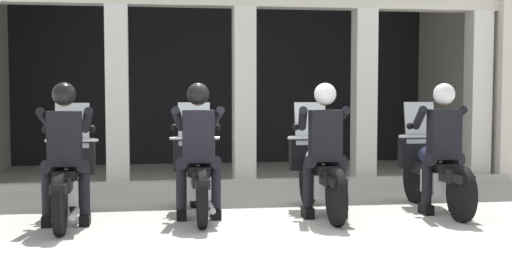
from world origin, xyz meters
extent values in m
plane|color=#A8A59E|center=(0.00, 3.00, 0.00)|extent=(80.00, 80.00, 0.00)
cube|color=black|center=(0.21, 6.48, 1.63)|extent=(9.00, 0.24, 3.26)
cube|color=beige|center=(4.61, 4.73, 1.63)|extent=(0.30, 3.92, 3.26)
cube|color=silver|center=(-1.79, 3.12, 1.41)|extent=(0.35, 0.36, 2.82)
cube|color=silver|center=(0.21, 3.12, 1.41)|extent=(0.35, 0.36, 2.82)
cube|color=silver|center=(2.21, 3.12, 1.41)|extent=(0.35, 0.36, 2.82)
cube|color=silver|center=(4.21, 3.12, 1.41)|extent=(0.35, 0.36, 2.82)
cube|color=#B7B5AD|center=(0.21, 2.62, 0.06)|extent=(8.60, 0.24, 0.12)
cylinder|color=black|center=(-2.21, 0.78, 0.32)|extent=(0.09, 0.64, 0.64)
cylinder|color=black|center=(-2.21, -0.62, 0.32)|extent=(0.09, 0.64, 0.64)
cube|color=black|center=(-2.21, 0.78, 0.53)|extent=(0.14, 0.44, 0.08)
cube|color=silver|center=(-2.21, 0.03, 0.37)|extent=(0.28, 0.44, 0.28)
cube|color=black|center=(-2.21, 0.08, 0.50)|extent=(0.18, 1.24, 0.16)
ellipsoid|color=#B2B2B7|center=(-2.21, 0.30, 0.68)|extent=(0.26, 0.48, 0.22)
cube|color=black|center=(-2.21, -0.10, 0.57)|extent=(0.24, 0.52, 0.10)
cube|color=black|center=(-2.21, -0.56, 0.50)|extent=(0.16, 0.48, 0.10)
cylinder|color=silver|center=(-2.21, 0.72, 0.56)|extent=(0.05, 0.24, 0.53)
cube|color=black|center=(-2.21, 0.66, 0.70)|extent=(0.52, 0.16, 0.44)
sphere|color=silver|center=(-2.21, 0.76, 0.72)|extent=(0.18, 0.18, 0.18)
cube|color=silver|center=(-2.21, 0.64, 1.07)|extent=(0.40, 0.14, 0.54)
cylinder|color=silver|center=(-2.21, 0.56, 0.90)|extent=(0.62, 0.04, 0.04)
cylinder|color=silver|center=(-2.09, -0.32, 0.18)|extent=(0.07, 0.55, 0.07)
cube|color=black|center=(-2.21, -0.12, 0.97)|extent=(0.36, 0.22, 0.60)
cube|color=#14193F|center=(-2.21, 0.00, 0.99)|extent=(0.05, 0.02, 0.32)
sphere|color=tan|center=(-2.21, -0.10, 1.43)|extent=(0.21, 0.21, 0.21)
sphere|color=black|center=(-2.21, -0.10, 1.46)|extent=(0.26, 0.26, 0.26)
cylinder|color=black|center=(-2.07, -0.10, 0.66)|extent=(0.26, 0.29, 0.17)
cylinder|color=black|center=(-2.01, -0.10, 0.39)|extent=(0.12, 0.12, 0.53)
cube|color=black|center=(-2.01, -0.09, 0.06)|extent=(0.11, 0.26, 0.12)
cylinder|color=black|center=(-2.35, -0.10, 0.66)|extent=(0.26, 0.29, 0.17)
cylinder|color=black|center=(-2.41, -0.10, 0.39)|extent=(0.12, 0.12, 0.53)
cube|color=black|center=(-2.41, -0.09, 0.06)|extent=(0.11, 0.26, 0.12)
cylinder|color=black|center=(-1.99, 0.11, 1.16)|extent=(0.19, 0.48, 0.31)
sphere|color=black|center=(-1.95, 0.32, 1.05)|extent=(0.09, 0.09, 0.09)
cylinder|color=black|center=(-2.43, 0.11, 1.16)|extent=(0.19, 0.48, 0.31)
sphere|color=black|center=(-2.47, 0.32, 1.05)|extent=(0.09, 0.09, 0.09)
cylinder|color=black|center=(-0.74, 0.95, 0.32)|extent=(0.09, 0.64, 0.64)
cylinder|color=black|center=(-0.74, -0.45, 0.32)|extent=(0.09, 0.64, 0.64)
cube|color=black|center=(-0.74, 0.95, 0.53)|extent=(0.14, 0.44, 0.08)
cube|color=silver|center=(-0.74, 0.20, 0.37)|extent=(0.28, 0.44, 0.28)
cube|color=black|center=(-0.74, 0.25, 0.50)|extent=(0.18, 1.24, 0.16)
ellipsoid|color=#1E2338|center=(-0.74, 0.47, 0.68)|extent=(0.26, 0.48, 0.22)
cube|color=black|center=(-0.74, 0.07, 0.57)|extent=(0.24, 0.52, 0.10)
cube|color=black|center=(-0.74, -0.39, 0.50)|extent=(0.16, 0.48, 0.10)
cylinder|color=silver|center=(-0.74, 0.89, 0.56)|extent=(0.05, 0.24, 0.53)
cube|color=black|center=(-0.74, 0.83, 0.70)|extent=(0.52, 0.16, 0.44)
sphere|color=silver|center=(-0.74, 0.93, 0.72)|extent=(0.18, 0.18, 0.18)
cube|color=silver|center=(-0.74, 0.81, 1.07)|extent=(0.40, 0.14, 0.54)
cylinder|color=silver|center=(-0.74, 0.73, 0.90)|extent=(0.62, 0.04, 0.04)
cylinder|color=silver|center=(-0.62, -0.15, 0.18)|extent=(0.07, 0.55, 0.07)
cube|color=black|center=(-0.74, 0.05, 0.97)|extent=(0.36, 0.22, 0.60)
cube|color=#14193F|center=(-0.74, 0.17, 0.99)|extent=(0.05, 0.02, 0.32)
sphere|color=#936B51|center=(-0.74, 0.07, 1.43)|extent=(0.21, 0.21, 0.21)
sphere|color=black|center=(-0.74, 0.07, 1.46)|extent=(0.26, 0.26, 0.26)
cylinder|color=black|center=(-0.60, 0.07, 0.66)|extent=(0.26, 0.29, 0.17)
cylinder|color=black|center=(-0.54, 0.07, 0.39)|extent=(0.12, 0.12, 0.53)
cube|color=black|center=(-0.54, 0.08, 0.06)|extent=(0.11, 0.26, 0.12)
cylinder|color=black|center=(-0.88, 0.07, 0.66)|extent=(0.26, 0.29, 0.17)
cylinder|color=black|center=(-0.94, 0.07, 0.39)|extent=(0.12, 0.12, 0.53)
cube|color=black|center=(-0.94, 0.08, 0.06)|extent=(0.11, 0.26, 0.12)
cylinder|color=black|center=(-0.52, 0.28, 1.16)|extent=(0.19, 0.48, 0.31)
sphere|color=black|center=(-0.48, 0.49, 1.05)|extent=(0.09, 0.09, 0.09)
cylinder|color=black|center=(-0.96, 0.28, 1.16)|extent=(0.19, 0.48, 0.31)
sphere|color=black|center=(-1.00, 0.49, 1.05)|extent=(0.09, 0.09, 0.09)
cylinder|color=black|center=(0.74, 0.84, 0.32)|extent=(0.09, 0.64, 0.64)
cylinder|color=black|center=(0.74, -0.56, 0.32)|extent=(0.09, 0.64, 0.64)
cube|color=black|center=(0.74, 0.84, 0.53)|extent=(0.14, 0.44, 0.08)
cube|color=silver|center=(0.74, 0.09, 0.37)|extent=(0.28, 0.44, 0.28)
cube|color=black|center=(0.74, 0.14, 0.50)|extent=(0.18, 1.24, 0.16)
ellipsoid|color=#B2B2B7|center=(0.74, 0.36, 0.68)|extent=(0.26, 0.48, 0.22)
cube|color=black|center=(0.74, -0.04, 0.57)|extent=(0.24, 0.52, 0.10)
cube|color=black|center=(0.74, -0.50, 0.50)|extent=(0.16, 0.48, 0.10)
cylinder|color=silver|center=(0.74, 0.78, 0.56)|extent=(0.05, 0.24, 0.53)
cube|color=black|center=(0.74, 0.72, 0.70)|extent=(0.52, 0.16, 0.44)
sphere|color=silver|center=(0.74, 0.82, 0.72)|extent=(0.18, 0.18, 0.18)
cube|color=silver|center=(0.74, 0.70, 1.07)|extent=(0.40, 0.14, 0.54)
cylinder|color=silver|center=(0.74, 0.62, 0.90)|extent=(0.62, 0.04, 0.04)
cylinder|color=silver|center=(0.86, -0.26, 0.18)|extent=(0.07, 0.55, 0.07)
cube|color=black|center=(0.74, -0.06, 0.97)|extent=(0.36, 0.22, 0.60)
cube|color=#14193F|center=(0.74, 0.06, 0.99)|extent=(0.05, 0.02, 0.32)
sphere|color=#936B51|center=(0.74, -0.04, 1.43)|extent=(0.21, 0.21, 0.21)
sphere|color=silver|center=(0.74, -0.04, 1.46)|extent=(0.26, 0.26, 0.26)
cylinder|color=black|center=(0.88, -0.04, 0.66)|extent=(0.26, 0.29, 0.17)
cylinder|color=black|center=(0.94, -0.04, 0.39)|extent=(0.12, 0.12, 0.53)
cube|color=black|center=(0.94, -0.03, 0.06)|extent=(0.11, 0.26, 0.12)
cylinder|color=black|center=(0.60, -0.04, 0.66)|extent=(0.26, 0.29, 0.17)
cylinder|color=black|center=(0.54, -0.04, 0.39)|extent=(0.12, 0.12, 0.53)
cube|color=black|center=(0.54, -0.03, 0.06)|extent=(0.11, 0.26, 0.12)
cylinder|color=black|center=(0.96, 0.17, 1.16)|extent=(0.19, 0.48, 0.31)
sphere|color=black|center=(1.00, 0.38, 1.05)|extent=(0.09, 0.09, 0.09)
cylinder|color=black|center=(0.52, 0.17, 1.16)|extent=(0.19, 0.48, 0.31)
sphere|color=black|center=(0.48, 0.38, 1.05)|extent=(0.09, 0.09, 0.09)
cylinder|color=black|center=(2.21, 0.86, 0.32)|extent=(0.09, 0.64, 0.64)
cylinder|color=black|center=(2.21, -0.54, 0.32)|extent=(0.09, 0.64, 0.64)
cube|color=black|center=(2.21, 0.86, 0.53)|extent=(0.14, 0.44, 0.08)
cube|color=silver|center=(2.21, 0.11, 0.37)|extent=(0.28, 0.44, 0.28)
cube|color=black|center=(2.21, 0.16, 0.50)|extent=(0.18, 1.24, 0.16)
ellipsoid|color=#1E2338|center=(2.21, 0.38, 0.68)|extent=(0.26, 0.48, 0.22)
cube|color=black|center=(2.21, -0.02, 0.57)|extent=(0.24, 0.52, 0.10)
cube|color=black|center=(2.21, -0.48, 0.50)|extent=(0.16, 0.48, 0.10)
cylinder|color=silver|center=(2.21, 0.80, 0.56)|extent=(0.05, 0.24, 0.53)
cube|color=black|center=(2.21, 0.74, 0.70)|extent=(0.52, 0.16, 0.44)
sphere|color=silver|center=(2.21, 0.84, 0.72)|extent=(0.18, 0.18, 0.18)
cube|color=silver|center=(2.21, 0.72, 1.07)|extent=(0.40, 0.14, 0.54)
cylinder|color=silver|center=(2.21, 0.64, 0.90)|extent=(0.62, 0.04, 0.04)
cylinder|color=silver|center=(2.33, -0.24, 0.18)|extent=(0.07, 0.55, 0.07)
cube|color=black|center=(2.21, -0.04, 0.97)|extent=(0.36, 0.22, 0.60)
cube|color=#591414|center=(2.21, 0.08, 0.99)|extent=(0.05, 0.02, 0.32)
sphere|color=tan|center=(2.21, -0.02, 1.43)|extent=(0.21, 0.21, 0.21)
sphere|color=silver|center=(2.21, -0.02, 1.46)|extent=(0.26, 0.26, 0.26)
cylinder|color=black|center=(2.35, -0.02, 0.66)|extent=(0.26, 0.29, 0.17)
cylinder|color=black|center=(2.41, -0.02, 0.39)|extent=(0.12, 0.12, 0.53)
cube|color=black|center=(2.41, -0.01, 0.06)|extent=(0.11, 0.26, 0.12)
cylinder|color=black|center=(2.07, -0.02, 0.66)|extent=(0.26, 0.29, 0.17)
cylinder|color=black|center=(2.01, -0.02, 0.39)|extent=(0.12, 0.12, 0.53)
cube|color=black|center=(2.01, -0.01, 0.06)|extent=(0.11, 0.26, 0.12)
cylinder|color=black|center=(2.43, 0.19, 1.16)|extent=(0.19, 0.48, 0.31)
sphere|color=black|center=(2.47, 0.40, 1.05)|extent=(0.09, 0.09, 0.09)
cylinder|color=black|center=(1.99, 0.19, 1.16)|extent=(0.19, 0.48, 0.31)
sphere|color=black|center=(1.95, 0.40, 1.05)|extent=(0.09, 0.09, 0.09)
camera|label=1|loc=(-1.28, -7.87, 1.49)|focal=48.35mm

